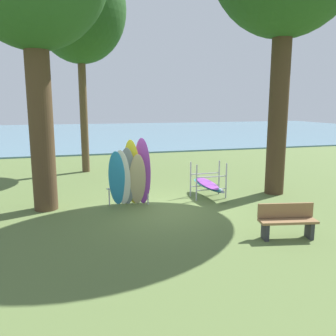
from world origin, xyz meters
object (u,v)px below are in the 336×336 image
(leaning_board_pile, at_px, (130,177))
(park_bench, at_px, (287,220))
(tree_mid_behind, at_px, (79,9))
(board_storage_rack, at_px, (208,184))

(leaning_board_pile, distance_m, park_bench, 4.90)
(tree_mid_behind, distance_m, leaning_board_pile, 9.32)
(tree_mid_behind, xyz_separation_m, park_bench, (4.27, -10.25, -7.04))
(leaning_board_pile, height_order, board_storage_rack, leaning_board_pile)
(tree_mid_behind, xyz_separation_m, board_storage_rack, (3.87, -6.14, -7.02))
(board_storage_rack, bearing_deg, tree_mid_behind, 122.22)
(tree_mid_behind, relative_size, leaning_board_pile, 4.40)
(tree_mid_behind, bearing_deg, board_storage_rack, -57.78)
(tree_mid_behind, bearing_deg, park_bench, -67.40)
(leaning_board_pile, height_order, park_bench, leaning_board_pile)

